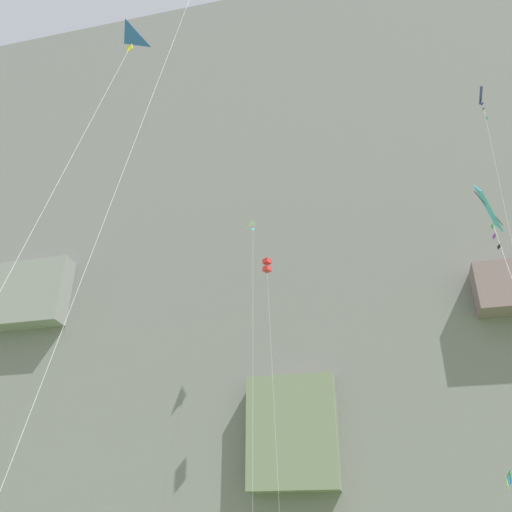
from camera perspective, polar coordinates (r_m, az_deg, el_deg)
cliff_face at (r=73.55m, az=4.95°, el=0.31°), size 180.00×28.41×74.12m
kite_box_high_center at (r=50.22m, az=1.17°, el=-1.15°), size 2.07×4.28×25.64m
kite_diamond_upper_left at (r=23.06m, az=23.06°, el=4.16°), size 1.02×6.85×14.77m
kite_diamond_far_left at (r=47.96m, az=22.42°, el=14.41°), size 2.36×4.91×34.88m
kite_delta_low_left at (r=52.20m, az=-0.03°, el=0.88°), size 1.61×6.10×29.82m
kite_delta_mid_right at (r=26.88m, az=-14.08°, el=19.07°), size 1.35×6.74×22.41m
kite_banner_low_center at (r=41.93m, az=24.81°, el=-20.49°), size 2.34×6.23×6.32m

